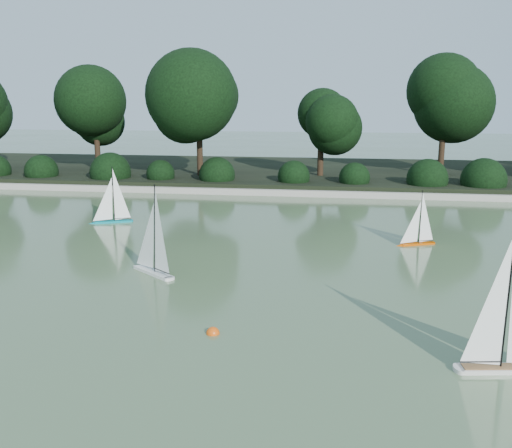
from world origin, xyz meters
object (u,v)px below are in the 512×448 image
object	(u,v)px
sailboat_orange	(415,236)
sailboat_teal	(109,213)
sailboat_white_a	(150,258)
race_buoy	(213,333)

from	to	relation	value
sailboat_orange	sailboat_teal	distance (m)	6.90
sailboat_white_a	race_buoy	bearing A→B (deg)	-55.49
sailboat_white_a	sailboat_orange	xyz separation A→B (m)	(4.62, 2.52, -0.07)
sailboat_teal	race_buoy	world-z (taller)	sailboat_teal
sailboat_orange	race_buoy	size ratio (longest dim) A/B	6.94
sailboat_orange	sailboat_teal	world-z (taller)	sailboat_teal
sailboat_white_a	sailboat_teal	distance (m)	4.20
sailboat_white_a	sailboat_teal	xyz separation A→B (m)	(-2.20, 3.58, -0.03)
sailboat_white_a	sailboat_orange	bearing A→B (deg)	28.62
sailboat_orange	race_buoy	bearing A→B (deg)	-122.04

